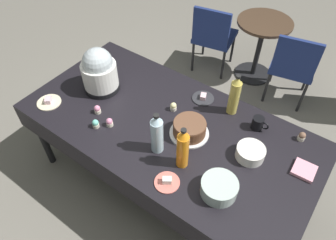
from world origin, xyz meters
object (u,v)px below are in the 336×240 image
dessert_plate_coral (167,182)px  cupcake_cocoa (109,122)px  potluck_table (168,130)px  soda_bottle_ginger_ale (234,96)px  slow_cooker (99,71)px  soda_bottle_water (157,134)px  maroon_chair_left (213,35)px  cupcake_rose (97,110)px  dessert_plate_cream (49,102)px  soda_bottle_orange_juice (183,149)px  cupcake_berry (302,136)px  round_cafe_table (261,39)px  glass_salad_bowl (219,188)px  dessert_plate_charcoal (203,98)px  cupcake_mint (96,124)px  cupcake_vanilla (173,107)px  coffee_mug_red (90,62)px  ceramic_snack_bowl (250,153)px  frosted_layer_cake (189,129)px  coffee_mug_black (258,123)px  maroon_chair_right (294,64)px

dessert_plate_coral → cupcake_cocoa: (-0.63, 0.15, 0.02)m
potluck_table → soda_bottle_ginger_ale: (0.31, 0.40, 0.22)m
dessert_plate_coral → slow_cooker: bearing=156.6°
soda_bottle_water → maroon_chair_left: (-0.61, 1.85, -0.42)m
cupcake_rose → cupcake_cocoa: bearing=-14.7°
soda_bottle_ginger_ale → dessert_plate_cream: bearing=-147.8°
soda_bottle_orange_juice → cupcake_berry: bearing=49.7°
cupcake_cocoa → round_cafe_table: bearing=82.1°
glass_salad_bowl → dessert_plate_charcoal: bearing=128.1°
cupcake_rose → soda_bottle_water: 0.59m
cupcake_mint → soda_bottle_ginger_ale: (0.72, 0.72, 0.13)m
soda_bottle_water → dessert_plate_coral: bearing=-40.3°
dessert_plate_charcoal → cupcake_vanilla: cupcake_vanilla is taller
cupcake_mint → soda_bottle_ginger_ale: soda_bottle_ginger_ale is taller
round_cafe_table → coffee_mug_red: bearing=-118.8°
cupcake_rose → coffee_mug_red: coffee_mug_red is taller
cupcake_rose → ceramic_snack_bowl: bearing=15.0°
cupcake_vanilla → soda_bottle_water: 0.42m
cupcake_berry → cupcake_mint: bearing=-148.7°
frosted_layer_cake → coffee_mug_red: 1.16m
potluck_table → dessert_plate_charcoal: dessert_plate_charcoal is taller
cupcake_cocoa → soda_bottle_water: 0.43m
ceramic_snack_bowl → coffee_mug_red: size_ratio=1.74×
soda_bottle_ginger_ale → maroon_chair_left: (-0.85, 1.23, -0.42)m
coffee_mug_black → maroon_chair_left: maroon_chair_left is taller
cupcake_cocoa → soda_bottle_orange_juice: 0.63m
glass_salad_bowl → maroon_chair_right: 1.93m
dessert_plate_coral → cupcake_berry: (0.55, 0.84, 0.02)m
dessert_plate_charcoal → soda_bottle_ginger_ale: 0.29m
potluck_table → soda_bottle_orange_juice: soda_bottle_orange_juice is taller
cupcake_vanilla → frosted_layer_cake: bearing=-29.7°
cupcake_berry → coffee_mug_red: bearing=-171.7°
dessert_plate_coral → cupcake_mint: (-0.70, 0.08, 0.02)m
potluck_table → soda_bottle_water: size_ratio=6.54×
frosted_layer_cake → dessert_plate_charcoal: 0.39m
dessert_plate_charcoal → soda_bottle_orange_juice: 0.67m
slow_cooker → dessert_plate_cream: (-0.22, -0.37, -0.17)m
dessert_plate_cream → cupcake_vanilla: cupcake_vanilla is taller
cupcake_vanilla → round_cafe_table: size_ratio=0.09×
glass_salad_bowl → soda_bottle_orange_juice: 0.32m
dessert_plate_cream → coffee_mug_black: size_ratio=1.48×
cupcake_vanilla → coffee_mug_red: size_ratio=0.61×
ceramic_snack_bowl → cupcake_rose: 1.16m
potluck_table → soda_bottle_water: (0.07, -0.22, 0.22)m
slow_cooker → soda_bottle_orange_juice: size_ratio=1.11×
soda_bottle_water → soda_bottle_ginger_ale: soda_bottle_ginger_ale is taller
dessert_plate_charcoal → coffee_mug_black: coffee_mug_black is taller
glass_salad_bowl → cupcake_berry: size_ratio=3.37×
potluck_table → dessert_plate_coral: 0.50m
glass_salad_bowl → soda_bottle_orange_juice: (-0.30, 0.04, 0.11)m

